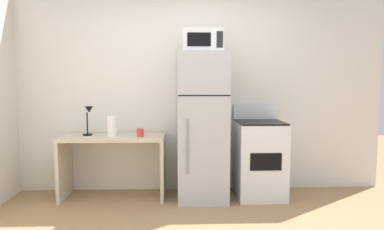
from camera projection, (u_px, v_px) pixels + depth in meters
The scene contains 8 objects.
wall_back_white at pixel (188, 89), 4.45m from camera, with size 5.00×0.10×2.60m, color silver.
desk at pixel (114, 154), 4.16m from camera, with size 1.22×0.53×0.75m.
desk_lamp at pixel (89, 116), 4.13m from camera, with size 0.14×0.12×0.35m.
paper_towel_roll at pixel (112, 127), 4.05m from camera, with size 0.11×0.11×0.24m, color white.
coffee_mug at pixel (140, 133), 4.06m from camera, with size 0.08×0.08×0.10m, color #D83F33.
refrigerator at pixel (202, 127), 4.10m from camera, with size 0.58×0.68×1.73m.
microwave at pixel (203, 41), 3.98m from camera, with size 0.46×0.35×0.26m.
oven_range at pixel (260, 158), 4.20m from camera, with size 0.56×0.61×1.10m.
Camera 1 is at (-0.11, -2.76, 1.39)m, focal length 32.37 mm.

